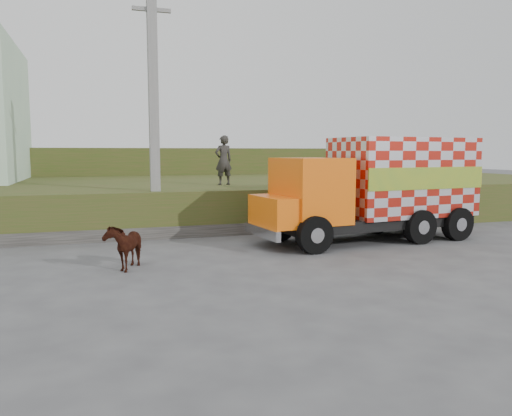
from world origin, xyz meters
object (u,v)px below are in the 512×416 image
object	(u,v)px
cargo_truck	(377,188)
cow	(125,245)
utility_pole	(154,111)
pedestrian	(224,160)

from	to	relation	value
cargo_truck	cow	distance (m)	8.04
cargo_truck	utility_pole	bearing A→B (deg)	151.36
utility_pole	cow	world-z (taller)	utility_pole
utility_pole	cow	size ratio (longest dim) A/B	6.12
cargo_truck	pedestrian	bearing A→B (deg)	119.85
cargo_truck	pedestrian	xyz separation A→B (m)	(-3.68, 5.09, 0.80)
cargo_truck	cow	xyz separation A→B (m)	(-7.80, -1.61, -1.10)
cow	pedestrian	distance (m)	8.09
cow	pedestrian	xyz separation A→B (m)	(4.11, 6.70, 1.90)
cargo_truck	cow	bearing A→B (deg)	-174.34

